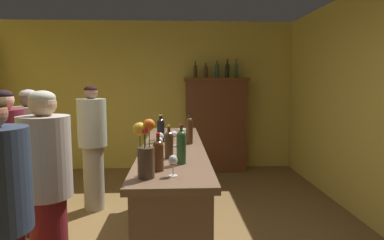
{
  "coord_description": "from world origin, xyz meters",
  "views": [
    {
      "loc": [
        0.52,
        -2.79,
        1.64
      ],
      "look_at": [
        0.68,
        0.51,
        1.25
      ],
      "focal_mm": 30.27,
      "sensor_mm": 36.0,
      "label": 1
    }
  ],
  "objects_px": {
    "patron_in_navy": "(47,187)",
    "display_bottle_midright": "(227,70)",
    "display_bottle_midleft": "(206,71)",
    "patron_tall": "(32,157)",
    "wine_bottle_merlot": "(158,154)",
    "wine_bottle_riesling": "(161,128)",
    "wine_bottle_malbec": "(169,143)",
    "display_bottle_center": "(217,70)",
    "patron_by_cabinet": "(8,173)",
    "display_bottle_right": "(236,70)",
    "wine_glass_front": "(159,141)",
    "wine_bottle_syrah": "(189,129)",
    "display_bottle_left": "(195,70)",
    "wine_glass_rear": "(174,135)",
    "display_cabinet": "(216,123)",
    "wine_glass_spare": "(160,137)",
    "flower_arrangement": "(145,151)",
    "cheese_plate": "(183,129)",
    "wine_glass_mid": "(173,162)",
    "bar_counter": "(173,195)",
    "wine_bottle_rose": "(161,129)",
    "patron_near_entrance": "(93,143)",
    "wine_bottle_pinot": "(181,146)"
  },
  "relations": [
    {
      "from": "wine_bottle_riesling",
      "to": "patron_near_entrance",
      "type": "xyz_separation_m",
      "value": [
        -0.89,
        0.54,
        -0.26
      ]
    },
    {
      "from": "wine_bottle_merlot",
      "to": "wine_glass_mid",
      "type": "distance_m",
      "value": 0.17
    },
    {
      "from": "display_bottle_center",
      "to": "cheese_plate",
      "type": "bearing_deg",
      "value": -111.72
    },
    {
      "from": "wine_bottle_riesling",
      "to": "patron_by_cabinet",
      "type": "height_order",
      "value": "patron_by_cabinet"
    },
    {
      "from": "display_cabinet",
      "to": "cheese_plate",
      "type": "height_order",
      "value": "display_cabinet"
    },
    {
      "from": "bar_counter",
      "to": "wine_bottle_malbec",
      "type": "distance_m",
      "value": 0.8
    },
    {
      "from": "display_bottle_center",
      "to": "bar_counter",
      "type": "bearing_deg",
      "value": -105.8
    },
    {
      "from": "wine_bottle_rose",
      "to": "wine_glass_spare",
      "type": "xyz_separation_m",
      "value": [
        0.01,
        -0.25,
        -0.04
      ]
    },
    {
      "from": "flower_arrangement",
      "to": "patron_near_entrance",
      "type": "bearing_deg",
      "value": 113.19
    },
    {
      "from": "wine_bottle_merlot",
      "to": "patron_in_navy",
      "type": "distance_m",
      "value": 0.89
    },
    {
      "from": "patron_by_cabinet",
      "to": "patron_in_navy",
      "type": "relative_size",
      "value": 1.0
    },
    {
      "from": "wine_bottle_rose",
      "to": "display_bottle_midright",
      "type": "xyz_separation_m",
      "value": [
        1.09,
        2.48,
        0.72
      ]
    },
    {
      "from": "patron_by_cabinet",
      "to": "wine_bottle_syrah",
      "type": "bearing_deg",
      "value": 6.86
    },
    {
      "from": "patron_in_navy",
      "to": "display_bottle_midright",
      "type": "bearing_deg",
      "value": 40.55
    },
    {
      "from": "wine_bottle_riesling",
      "to": "display_bottle_left",
      "type": "bearing_deg",
      "value": 77.37
    },
    {
      "from": "wine_glass_front",
      "to": "patron_by_cabinet",
      "type": "relative_size",
      "value": 0.08
    },
    {
      "from": "wine_bottle_syrah",
      "to": "wine_glass_mid",
      "type": "relative_size",
      "value": 2.27
    },
    {
      "from": "display_bottle_center",
      "to": "wine_glass_spare",
      "type": "bearing_deg",
      "value": -108.15
    },
    {
      "from": "display_bottle_midright",
      "to": "patron_by_cabinet",
      "type": "relative_size",
      "value": 0.21
    },
    {
      "from": "wine_glass_spare",
      "to": "display_bottle_midright",
      "type": "distance_m",
      "value": 3.04
    },
    {
      "from": "patron_by_cabinet",
      "to": "display_bottle_center",
      "type": "bearing_deg",
      "value": 42.98
    },
    {
      "from": "wine_bottle_syrah",
      "to": "patron_by_cabinet",
      "type": "height_order",
      "value": "patron_by_cabinet"
    },
    {
      "from": "display_bottle_left",
      "to": "flower_arrangement",
      "type": "bearing_deg",
      "value": -98.28
    },
    {
      "from": "display_cabinet",
      "to": "display_bottle_left",
      "type": "bearing_deg",
      "value": 180.0
    },
    {
      "from": "display_bottle_midleft",
      "to": "patron_in_navy",
      "type": "bearing_deg",
      "value": -113.28
    },
    {
      "from": "wine_glass_rear",
      "to": "wine_glass_spare",
      "type": "xyz_separation_m",
      "value": [
        -0.13,
        -0.04,
        -0.01
      ]
    },
    {
      "from": "wine_bottle_riesling",
      "to": "wine_glass_front",
      "type": "distance_m",
      "value": 0.65
    },
    {
      "from": "wine_bottle_riesling",
      "to": "wine_glass_front",
      "type": "relative_size",
      "value": 2.17
    },
    {
      "from": "wine_glass_spare",
      "to": "display_bottle_left",
      "type": "distance_m",
      "value": 2.88
    },
    {
      "from": "flower_arrangement",
      "to": "display_bottle_midright",
      "type": "relative_size",
      "value": 1.17
    },
    {
      "from": "display_bottle_right",
      "to": "patron_in_navy",
      "type": "relative_size",
      "value": 0.21
    },
    {
      "from": "wine_bottle_syrah",
      "to": "wine_glass_front",
      "type": "distance_m",
      "value": 0.46
    },
    {
      "from": "wine_glass_front",
      "to": "display_bottle_midright",
      "type": "relative_size",
      "value": 0.4
    },
    {
      "from": "wine_bottle_pinot",
      "to": "display_bottle_left",
      "type": "distance_m",
      "value": 3.51
    },
    {
      "from": "bar_counter",
      "to": "patron_in_navy",
      "type": "bearing_deg",
      "value": -140.66
    },
    {
      "from": "display_bottle_midleft",
      "to": "patron_tall",
      "type": "height_order",
      "value": "display_bottle_midleft"
    },
    {
      "from": "wine_bottle_merlot",
      "to": "wine_glass_spare",
      "type": "bearing_deg",
      "value": 91.86
    },
    {
      "from": "bar_counter",
      "to": "patron_by_cabinet",
      "type": "height_order",
      "value": "patron_by_cabinet"
    },
    {
      "from": "flower_arrangement",
      "to": "patron_in_navy",
      "type": "height_order",
      "value": "patron_in_navy"
    },
    {
      "from": "wine_bottle_riesling",
      "to": "patron_by_cabinet",
      "type": "bearing_deg",
      "value": -145.86
    },
    {
      "from": "wine_bottle_merlot",
      "to": "wine_bottle_riesling",
      "type": "xyz_separation_m",
      "value": [
        -0.04,
        1.3,
        0.0
      ]
    },
    {
      "from": "display_bottle_right",
      "to": "patron_in_navy",
      "type": "distance_m",
      "value": 4.18
    },
    {
      "from": "display_bottle_midright",
      "to": "display_bottle_left",
      "type": "bearing_deg",
      "value": 180.0
    },
    {
      "from": "wine_bottle_malbec",
      "to": "display_bottle_center",
      "type": "bearing_deg",
      "value": 76.07
    },
    {
      "from": "patron_tall",
      "to": "patron_by_cabinet",
      "type": "xyz_separation_m",
      "value": [
        0.12,
        -0.74,
        0.03
      ]
    },
    {
      "from": "wine_glass_spare",
      "to": "cheese_plate",
      "type": "xyz_separation_m",
      "value": [
        0.25,
        1.12,
        -0.09
      ]
    },
    {
      "from": "wine_bottle_syrah",
      "to": "display_bottle_right",
      "type": "distance_m",
      "value": 2.87
    },
    {
      "from": "display_bottle_center",
      "to": "wine_glass_rear",
      "type": "bearing_deg",
      "value": -105.82
    },
    {
      "from": "cheese_plate",
      "to": "patron_by_cabinet",
      "type": "distance_m",
      "value": 2.16
    },
    {
      "from": "wine_bottle_malbec",
      "to": "flower_arrangement",
      "type": "bearing_deg",
      "value": -104.32
    }
  ]
}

